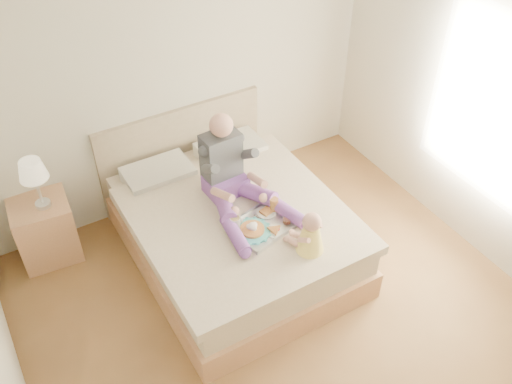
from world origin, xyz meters
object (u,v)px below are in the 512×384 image
bed (230,226)px  tray (261,224)px  adult (232,177)px  nightstand (46,230)px  baby (310,235)px

bed → tray: 0.53m
bed → adult: adult is taller
adult → tray: 0.47m
nightstand → baby: size_ratio=1.65×
nightstand → tray: 1.98m
bed → tray: bed is taller
nightstand → adult: bearing=-22.4°
nightstand → baby: (1.73, -1.61, 0.45)m
adult → baby: bearing=-78.0°
nightstand → bed: bearing=-23.7°
bed → nightstand: bed is taller
baby → bed: bearing=83.3°
bed → baby: bed is taller
nightstand → baby: 2.41m
nightstand → tray: (1.53, -1.21, 0.34)m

